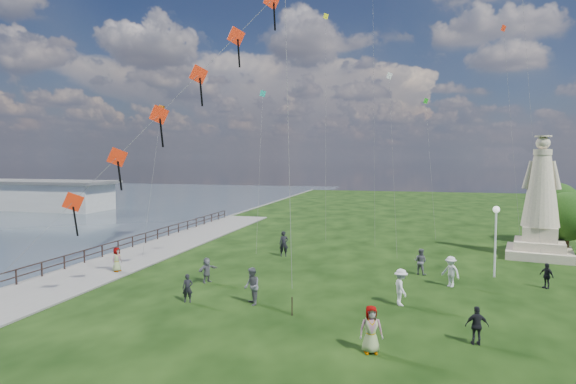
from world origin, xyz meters
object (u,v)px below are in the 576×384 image
(person_8, at_px, (451,272))
(person_6, at_px, (284,244))
(person_0, at_px, (188,288))
(pier_pavilion, at_px, (22,194))
(person_5, at_px, (207,270))
(lamppost, at_px, (496,226))
(person_7, at_px, (420,261))
(person_1, at_px, (252,286))
(person_4, at_px, (371,329))
(statue, at_px, (540,212))
(person_3, at_px, (477,326))
(person_10, at_px, (117,261))
(person_9, at_px, (546,276))
(person_2, at_px, (401,287))

(person_8, bearing_deg, person_6, -168.22)
(person_0, bearing_deg, pier_pavilion, 124.08)
(person_5, distance_m, person_6, 8.87)
(lamppost, distance_m, person_7, 5.10)
(pier_pavilion, relative_size, person_1, 15.76)
(person_4, bearing_deg, person_8, 55.31)
(statue, distance_m, person_8, 12.82)
(lamppost, relative_size, person_6, 2.33)
(statue, height_order, person_7, statue)
(person_3, height_order, person_8, person_8)
(pier_pavilion, xyz_separation_m, person_10, (39.45, -33.69, -1.05))
(person_6, distance_m, person_9, 17.55)
(pier_pavilion, xyz_separation_m, person_3, (60.52, -40.57, -1.06))
(person_1, distance_m, person_8, 11.77)
(person_2, relative_size, person_5, 1.24)
(person_9, bearing_deg, person_2, -93.92)
(pier_pavilion, height_order, person_0, pier_pavilion)
(person_2, xyz_separation_m, person_3, (3.07, -4.50, -0.15))
(person_1, bearing_deg, person_7, 104.32)
(person_0, distance_m, person_10, 8.64)
(pier_pavilion, distance_m, person_10, 51.89)
(person_2, height_order, person_6, person_6)
(lamppost, height_order, person_9, lamppost)
(person_2, bearing_deg, person_0, 82.95)
(person_1, xyz_separation_m, person_8, (10.04, 6.14, -0.06))
(person_7, relative_size, person_10, 1.07)
(person_2, relative_size, person_9, 1.27)
(person_7, bearing_deg, pier_pavilion, -1.91)
(person_9, bearing_deg, person_0, -105.64)
(lamppost, xyz_separation_m, person_3, (-2.46, -11.90, -2.44))
(person_1, height_order, person_7, person_1)
(lamppost, xyz_separation_m, person_0, (-16.22, -9.64, -2.49))
(pier_pavilion, height_order, person_10, pier_pavilion)
(person_5, distance_m, person_7, 13.48)
(person_2, relative_size, person_3, 1.20)
(person_1, bearing_deg, person_8, 89.63)
(person_7, bearing_deg, person_3, 124.64)
(lamppost, xyz_separation_m, person_8, (-2.83, -3.07, -2.33))
(lamppost, bearing_deg, person_6, 169.10)
(person_7, relative_size, person_8, 0.94)
(person_0, relative_size, person_2, 0.79)
(statue, distance_m, person_9, 9.93)
(lamppost, bearing_deg, person_4, -115.21)
(statue, bearing_deg, person_7, -126.21)
(person_3, bearing_deg, person_10, -26.32)
(pier_pavilion, bearing_deg, person_6, -28.06)
(person_1, distance_m, person_3, 10.75)
(person_0, height_order, person_9, person_0)
(person_2, bearing_deg, statue, -52.37)
(lamppost, height_order, person_7, lamppost)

